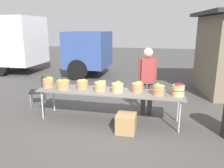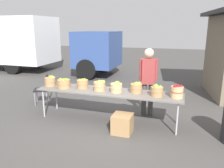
{
  "view_description": "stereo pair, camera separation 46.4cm",
  "coord_description": "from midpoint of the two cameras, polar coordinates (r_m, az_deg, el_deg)",
  "views": [
    {
      "loc": [
        1.21,
        -4.95,
        2.23
      ],
      "look_at": [
        0.0,
        0.3,
        0.85
      ],
      "focal_mm": 35.57,
      "sensor_mm": 36.0,
      "label": 1
    },
    {
      "loc": [
        1.66,
        -4.83,
        2.23
      ],
      "look_at": [
        0.0,
        0.3,
        0.85
      ],
      "focal_mm": 35.57,
      "sensor_mm": 36.0,
      "label": 2
    }
  ],
  "objects": [
    {
      "name": "apple_basket_green_4",
      "position": [
        5.2,
        3.69,
        -0.85
      ],
      "size": [
        0.29,
        0.29,
        0.26
      ],
      "color": "tan",
      "rests_on": "market_table"
    },
    {
      "name": "ground_plane",
      "position": [
        5.56,
        1.45,
        -9.27
      ],
      "size": [
        40.0,
        40.0,
        0.0
      ],
      "primitive_type": "plane",
      "color": "#474442"
    },
    {
      "name": "apple_basket_green_5",
      "position": [
        5.2,
        8.81,
        -0.98
      ],
      "size": [
        0.29,
        0.29,
        0.26
      ],
      "color": "#A87F51",
      "rests_on": "market_table"
    },
    {
      "name": "vendor_adult",
      "position": [
        5.68,
        11.61,
        1.79
      ],
      "size": [
        0.46,
        0.27,
        1.74
      ],
      "rotation": [
        0.0,
        0.0,
        3.28
      ],
      "color": "#3F3F3F",
      "rests_on": "ground"
    },
    {
      "name": "apple_basket_green_3",
      "position": [
        5.33,
        -0.74,
        -0.5
      ],
      "size": [
        0.3,
        0.3,
        0.26
      ],
      "color": "tan",
      "rests_on": "market_table"
    },
    {
      "name": "market_table",
      "position": [
        5.32,
        1.5,
        -2.16
      ],
      "size": [
        3.5,
        0.76,
        0.75
      ],
      "color": "slate",
      "rests_on": "ground"
    },
    {
      "name": "apple_basket_red_0",
      "position": [
        5.04,
        18.93,
        -1.88
      ],
      "size": [
        0.28,
        0.28,
        0.31
      ],
      "color": "tan",
      "rests_on": "market_table"
    },
    {
      "name": "apple_basket_green_6",
      "position": [
        5.03,
        14.11,
        -1.73
      ],
      "size": [
        0.28,
        0.28,
        0.27
      ],
      "color": "#A87F51",
      "rests_on": "market_table"
    },
    {
      "name": "produce_crate",
      "position": [
        4.88,
        5.45,
        -10.17
      ],
      "size": [
        0.41,
        0.41,
        0.41
      ],
      "primitive_type": "cube",
      "color": "#A87F51",
      "rests_on": "ground"
    },
    {
      "name": "apple_basket_green_0",
      "position": [
        5.91,
        -13.45,
        0.64
      ],
      "size": [
        0.3,
        0.3,
        0.27
      ],
      "color": "#A87F51",
      "rests_on": "market_table"
    },
    {
      "name": "apple_basket_green_2",
      "position": [
        5.56,
        -5.24,
        0.07
      ],
      "size": [
        0.3,
        0.3,
        0.25
      ],
      "color": "#A87F51",
      "rests_on": "market_table"
    },
    {
      "name": "apple_basket_green_1",
      "position": [
        5.63,
        -9.98,
        0.1
      ],
      "size": [
        0.34,
        0.34,
        0.27
      ],
      "color": "#A87F51",
      "rests_on": "market_table"
    },
    {
      "name": "box_truck",
      "position": [
        12.13,
        -18.86,
        10.1
      ],
      "size": [
        7.7,
        2.2,
        2.75
      ],
      "rotation": [
        0.0,
        0.0,
        0.0
      ],
      "color": "white",
      "rests_on": "ground"
    },
    {
      "name": "folding_chair",
      "position": [
        6.79,
        -15.36,
        -0.86
      ],
      "size": [
        0.54,
        0.54,
        0.86
      ],
      "rotation": [
        0.0,
        0.0,
        5.17
      ],
      "color": "black",
      "rests_on": "ground"
    }
  ]
}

